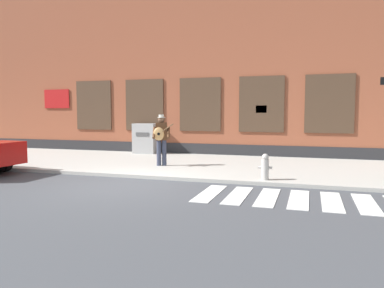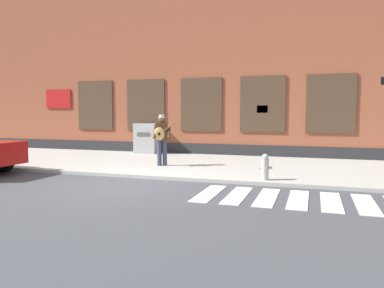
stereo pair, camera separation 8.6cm
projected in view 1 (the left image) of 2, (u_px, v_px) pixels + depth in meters
name	position (u px, v px, depth m)	size (l,w,h in m)	color
ground_plane	(126.00, 185.00, 9.72)	(160.00, 160.00, 0.00)	#424449
sidewalk	(177.00, 164.00, 13.46)	(28.00, 5.84, 0.10)	#ADAAA3
building_backdrop	(212.00, 65.00, 17.78)	(28.00, 4.06, 8.27)	brown
crosswalk	(332.00, 201.00, 7.94)	(5.78, 1.90, 0.01)	silver
busker	(161.00, 137.00, 12.56)	(0.78, 0.67, 1.72)	#33384C
utility_box	(145.00, 138.00, 16.46)	(1.01, 0.62, 1.31)	#9E9E9E
fire_hydrant	(265.00, 167.00, 9.95)	(0.38, 0.20, 0.70)	#B2ADA8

